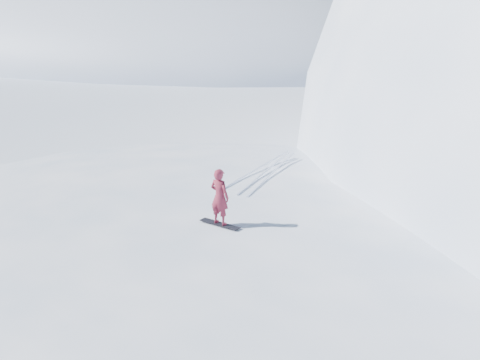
{
  "coord_description": "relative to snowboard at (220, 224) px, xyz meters",
  "views": [
    {
      "loc": [
        9.13,
        -10.65,
        8.47
      ],
      "look_at": [
        0.17,
        1.7,
        3.5
      ],
      "focal_mm": 40.0,
      "sensor_mm": 36.0,
      "label": 1
    }
  ],
  "objects": [
    {
      "name": "far_ridge_c",
      "position": [
        -40.17,
        109.3,
        -2.41
      ],
      "size": [
        140.0,
        90.0,
        36.0
      ],
      "primitive_type": "ellipsoid",
      "color": "white",
      "rests_on": "ground"
    },
    {
      "name": "wind_bumps",
      "position": [
        -0.73,
        1.41,
        -2.41
      ],
      "size": [
        16.0,
        14.4,
        1.0
      ],
      "color": "white",
      "rests_on": "ground"
    },
    {
      "name": "snowboard",
      "position": [
        0.0,
        0.0,
        0.0
      ],
      "size": [
        1.33,
        0.27,
        0.02
      ],
      "primitive_type": "cube",
      "rotation": [
        0.0,
        0.0,
        0.01
      ],
      "color": "black",
      "rests_on": "near_ridge"
    },
    {
      "name": "snowboarder",
      "position": [
        0.0,
        0.0,
        0.85
      ],
      "size": [
        0.61,
        0.41,
        1.67
      ],
      "primitive_type": "imported",
      "rotation": [
        0.0,
        0.0,
        3.15
      ],
      "color": "maroon",
      "rests_on": "snowboard"
    },
    {
      "name": "vapor_plume",
      "position": [
        -65.69,
        34.19,
        -2.41
      ],
      "size": [
        10.99,
        8.79,
        7.69
      ],
      "primitive_type": "ellipsoid",
      "color": "white",
      "rests_on": "ground"
    },
    {
      "name": "far_ridge_a",
      "position": [
        -70.17,
        59.3,
        -2.41
      ],
      "size": [
        120.0,
        70.0,
        28.0
      ],
      "primitive_type": "ellipsoid",
      "color": "white",
      "rests_on": "ground"
    },
    {
      "name": "near_ridge",
      "position": [
        0.83,
        2.3,
        -2.41
      ],
      "size": [
        36.0,
        28.0,
        4.8
      ],
      "primitive_type": "ellipsoid",
      "color": "white",
      "rests_on": "ground"
    },
    {
      "name": "board_tracks",
      "position": [
        -1.88,
        5.29,
        0.01
      ],
      "size": [
        2.03,
        5.95,
        0.04
      ],
      "color": "silver",
      "rests_on": "ground"
    },
    {
      "name": "ground",
      "position": [
        -0.17,
        -0.7,
        -2.41
      ],
      "size": [
        400.0,
        400.0,
        0.0
      ],
      "primitive_type": "plane",
      "color": "white",
      "rests_on": "ground"
    }
  ]
}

